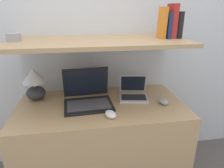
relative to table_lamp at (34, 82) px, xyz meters
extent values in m
cube|color=silver|center=(0.52, 0.23, 0.29)|extent=(6.00, 0.05, 2.40)
cube|color=tan|center=(0.52, -0.17, -0.53)|extent=(1.29, 0.68, 0.76)
cube|color=silver|center=(0.52, 0.19, -0.30)|extent=(1.29, 0.04, 1.22)
cube|color=tan|center=(0.52, -0.10, 0.33)|extent=(1.29, 0.61, 0.03)
ellipsoid|color=#2D2D33|center=(0.00, 0.00, -0.09)|extent=(0.15, 0.15, 0.11)
cylinder|color=tan|center=(0.00, 0.00, -0.02)|extent=(0.02, 0.02, 0.04)
cone|color=silver|center=(0.00, 0.00, 0.06)|extent=(0.18, 0.18, 0.11)
cube|color=black|center=(0.42, -0.20, -0.14)|extent=(0.38, 0.29, 0.02)
cube|color=#47474C|center=(0.42, -0.21, -0.12)|extent=(0.33, 0.21, 0.00)
cube|color=black|center=(0.41, -0.04, 0.00)|extent=(0.36, 0.07, 0.25)
cube|color=black|center=(0.41, -0.05, 0.00)|extent=(0.33, 0.06, 0.22)
cube|color=silver|center=(0.79, -0.13, -0.14)|extent=(0.25, 0.20, 0.02)
cube|color=#232326|center=(0.79, -0.14, -0.12)|extent=(0.22, 0.15, 0.00)
cube|color=silver|center=(0.81, -0.02, -0.05)|extent=(0.23, 0.09, 0.16)
cube|color=black|center=(0.81, -0.03, -0.05)|extent=(0.21, 0.08, 0.14)
ellipsoid|color=white|center=(0.56, -0.39, -0.12)|extent=(0.10, 0.12, 0.04)
ellipsoid|color=#99999E|center=(1.00, -0.25, -0.12)|extent=(0.09, 0.11, 0.04)
cube|color=black|center=(0.55, 0.10, -0.07)|extent=(0.09, 0.08, 0.15)
cube|color=#59595B|center=(0.55, 0.06, -0.07)|extent=(0.07, 0.00, 0.11)
cube|color=black|center=(1.12, -0.10, 0.44)|extent=(0.03, 0.13, 0.19)
cube|color=#A82823|center=(1.07, -0.10, 0.47)|extent=(0.04, 0.12, 0.25)
cube|color=navy|center=(1.03, -0.10, 0.44)|extent=(0.03, 0.14, 0.19)
cube|color=orange|center=(1.00, -0.10, 0.45)|extent=(0.04, 0.12, 0.23)
cube|color=#99999E|center=(-0.07, -0.10, 0.37)|extent=(0.08, 0.07, 0.05)
camera|label=1|loc=(0.38, -1.58, 0.55)|focal=32.00mm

